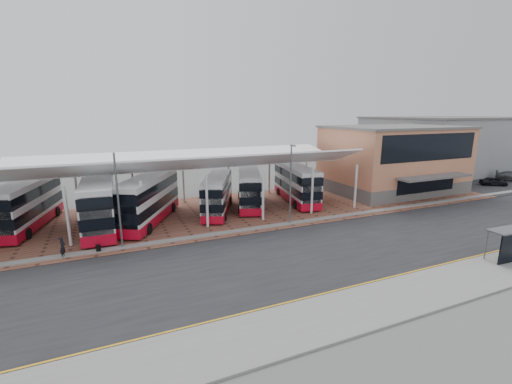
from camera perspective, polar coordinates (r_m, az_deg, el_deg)
ground at (r=29.25m, az=8.22°, el=-9.36°), size 140.00×140.00×0.00m
road at (r=28.47m, az=9.28°, el=-10.03°), size 120.00×14.00×0.02m
forecourt at (r=40.99m, az=1.08°, el=-2.56°), size 72.00×16.00×0.06m
sidewalk at (r=22.88m, az=20.61°, el=-16.69°), size 120.00×4.00×0.14m
north_kerb at (r=34.29m, az=2.77°, el=-5.68°), size 120.00×0.80×0.14m
carpark_surface at (r=67.96m, az=36.57°, el=1.16°), size 22.00×10.00×0.08m
yellow_line_near at (r=24.16m, az=17.23°, el=-14.86°), size 120.00×0.12×0.01m
yellow_line_far at (r=24.36m, az=16.76°, el=-14.58°), size 120.00×0.12×0.01m
canopy at (r=38.13m, az=-10.52°, el=4.90°), size 37.00×11.63×7.07m
terminal at (r=52.89m, az=21.92°, el=5.19°), size 18.40×14.40×9.25m
warehouse at (r=78.30m, az=29.75°, el=7.08°), size 30.50×20.50×10.25m
lamp_west at (r=29.92m, az=-22.02°, el=-0.91°), size 0.16×0.90×8.07m
lamp_east at (r=34.13m, az=5.81°, el=1.65°), size 0.16×0.90×8.07m
bus_0 at (r=40.04m, az=-33.85°, el=-1.79°), size 4.94×11.46×4.60m
bus_1 at (r=36.51m, az=-24.65°, el=-1.74°), size 3.21×11.99×4.91m
bus_2 at (r=36.65m, az=-17.47°, el=-1.21°), size 7.67×11.45×4.75m
bus_3 at (r=38.74m, az=-6.41°, el=-0.37°), size 6.27×10.12×4.15m
bus_4 at (r=41.24m, az=-1.17°, el=0.65°), size 5.91×10.64×4.31m
bus_5 at (r=43.52m, az=6.70°, el=1.37°), size 4.54×11.26×4.52m
pedestrian at (r=30.87m, az=-29.52°, el=-7.98°), size 0.54×0.70×1.70m
suitcase at (r=30.86m, az=-24.78°, el=-8.52°), size 0.36×0.26×0.62m
carpark_car_a at (r=64.33m, az=34.84°, el=1.47°), size 3.93×3.37×1.27m
bus_shelter at (r=32.38m, az=36.84°, el=-6.63°), size 3.06×1.51×2.40m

